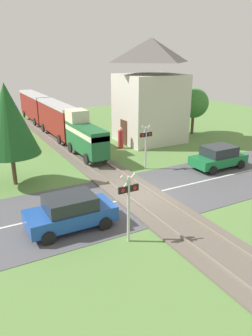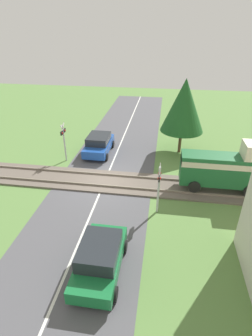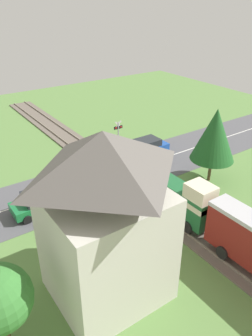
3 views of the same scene
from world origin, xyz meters
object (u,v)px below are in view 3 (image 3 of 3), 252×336
car_near_crossing (147,147)px  pedestrian_by_station (149,242)px  crossing_signal_east_approach (112,181)px  station_building (106,223)px  crossing_signal_west_approach (118,132)px  car_far_side (40,201)px

car_near_crossing → pedestrian_by_station: pedestrian_by_station is taller
crossing_signal_east_approach → station_building: station_building is taller
crossing_signal_west_approach → pedestrian_by_station: bearing=63.5°
car_near_crossing → pedestrian_by_station: size_ratio=2.26×
crossing_signal_west_approach → crossing_signal_east_approach: 9.08m
crossing_signal_west_approach → pedestrian_by_station: 14.11m
station_building → pedestrian_by_station: 4.88m
car_far_side → station_building: size_ratio=0.45×
car_near_crossing → crossing_signal_east_approach: bearing=35.7°
station_building → pedestrian_by_station: (-3.36, -0.93, -3.41)m
crossing_signal_east_approach → pedestrian_by_station: crossing_signal_east_approach is taller
car_near_crossing → crossing_signal_west_approach: crossing_signal_west_approach is taller
car_near_crossing → pedestrian_by_station: 13.09m
crossing_signal_west_approach → station_building: size_ratio=0.35×
station_building → crossing_signal_east_approach: bearing=-124.4°
car_far_side → crossing_signal_west_approach: 11.12m
car_far_side → pedestrian_by_station: 8.29m
crossing_signal_west_approach → station_building: 16.76m
station_building → pedestrian_by_station: bearing=-164.5°
crossing_signal_east_approach → station_building: 7.86m
crossing_signal_east_approach → car_far_side: bearing=-26.5°
pedestrian_by_station → car_far_side: bearing=-64.7°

